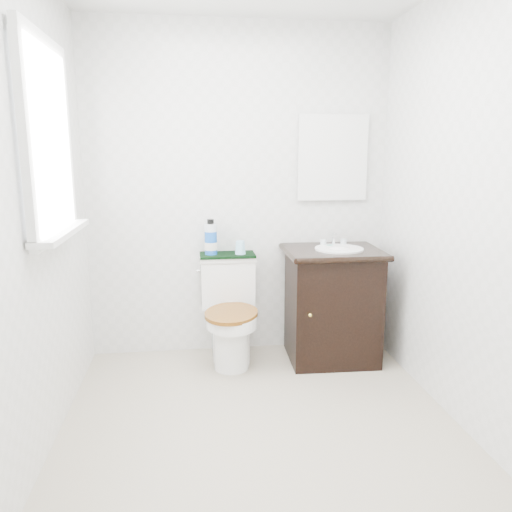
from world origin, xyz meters
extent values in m
plane|color=#B9B195|center=(0.00, 0.00, 0.00)|extent=(2.40, 2.40, 0.00)
plane|color=silver|center=(0.00, 1.20, 1.20)|extent=(2.40, 0.00, 2.40)
plane|color=silver|center=(0.00, -1.20, 1.20)|extent=(2.40, 0.00, 2.40)
plane|color=silver|center=(-1.10, 0.00, 1.20)|extent=(0.00, 2.40, 2.40)
plane|color=silver|center=(1.10, 0.00, 1.20)|extent=(0.00, 2.40, 2.40)
cube|color=white|center=(-1.07, 0.25, 1.55)|extent=(0.02, 0.70, 0.90)
cube|color=silver|center=(0.69, 1.18, 1.45)|extent=(0.50, 0.02, 0.60)
cylinder|color=white|center=(-0.10, 0.82, 0.18)|extent=(0.24, 0.24, 0.37)
cube|color=white|center=(-0.10, 1.07, 0.18)|extent=(0.24, 0.28, 0.37)
cube|color=white|center=(-0.10, 1.09, 0.54)|extent=(0.39, 0.18, 0.35)
cube|color=white|center=(-0.10, 1.09, 0.74)|extent=(0.41, 0.20, 0.03)
cylinder|color=white|center=(-0.10, 0.78, 0.37)|extent=(0.35, 0.35, 0.08)
cylinder|color=brown|center=(-0.10, 0.78, 0.42)|extent=(0.44, 0.44, 0.03)
cube|color=black|center=(0.64, 0.90, 0.39)|extent=(0.63, 0.54, 0.78)
cube|color=black|center=(0.64, 0.90, 0.80)|extent=(0.67, 0.58, 0.04)
cylinder|color=white|center=(0.67, 0.87, 0.83)|extent=(0.34, 0.34, 0.01)
ellipsoid|color=white|center=(0.67, 0.87, 0.77)|extent=(0.29, 0.29, 0.15)
cylinder|color=silver|center=(0.67, 1.02, 0.87)|extent=(0.02, 0.02, 0.10)
cube|color=white|center=(-0.05, 0.90, 0.13)|extent=(0.20, 0.17, 0.26)
cube|color=white|center=(-0.05, 0.90, 0.27)|extent=(0.22, 0.19, 0.03)
cube|color=black|center=(-0.10, 1.09, 0.76)|extent=(0.40, 0.22, 0.02)
cylinder|color=blue|center=(-0.22, 1.08, 0.85)|extent=(0.09, 0.09, 0.17)
cylinder|color=silver|center=(-0.22, 1.08, 0.96)|extent=(0.09, 0.09, 0.06)
cylinder|color=black|center=(-0.22, 1.08, 1.01)|extent=(0.05, 0.05, 0.03)
cone|color=#9BDCFE|center=(-0.01, 1.07, 0.82)|extent=(0.08, 0.08, 0.10)
ellipsoid|color=#187363|center=(0.64, 0.99, 0.83)|extent=(0.07, 0.04, 0.02)
camera|label=1|loc=(-0.36, -2.45, 1.49)|focal=35.00mm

